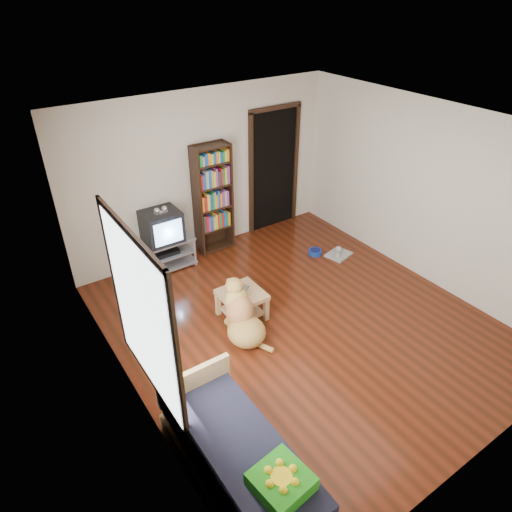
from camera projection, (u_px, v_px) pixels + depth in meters
ground at (300, 323)px, 6.10m from camera, size 5.00×5.00×0.00m
ceiling at (313, 130)px, 4.72m from camera, size 5.00×5.00×0.00m
wall_back at (204, 173)px, 7.16m from camera, size 4.50×0.00×4.50m
wall_front at (504, 366)px, 3.66m from camera, size 4.50×0.00×4.50m
wall_left at (123, 305)px, 4.34m from camera, size 0.00×5.00×5.00m
wall_right at (428, 194)px, 6.49m from camera, size 0.00×5.00×5.00m
green_cushion at (281, 482)px, 3.68m from camera, size 0.48×0.48×0.14m
laptop at (243, 293)px, 5.97m from camera, size 0.40×0.35×0.03m
dog_bowl at (315, 252)px, 7.56m from camera, size 0.22×0.22×0.08m
grey_rag at (339, 255)px, 7.55m from camera, size 0.46×0.40×0.03m
window at (142, 316)px, 3.89m from camera, size 0.03×1.46×1.70m
doorway at (274, 167)px, 7.89m from camera, size 1.03×0.05×2.19m
tv_stand at (165, 253)px, 7.11m from camera, size 0.90×0.45×0.50m
crt_tv at (161, 225)px, 6.87m from camera, size 0.55×0.52×0.58m
bookshelf at (213, 194)px, 7.24m from camera, size 0.60×0.30×1.80m
sofa at (236, 460)px, 4.10m from camera, size 0.80×1.80×0.80m
coffee_table at (242, 300)px, 6.07m from camera, size 0.55×0.55×0.40m
dog at (242, 317)px, 5.76m from camera, size 0.54×0.95×0.77m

